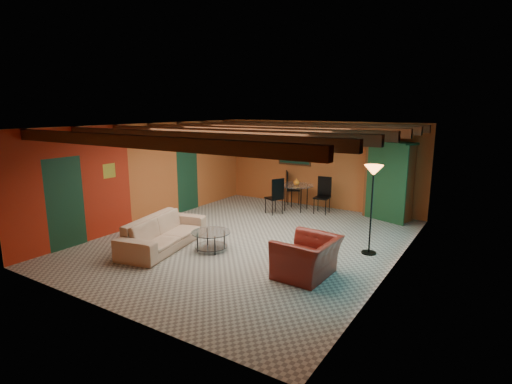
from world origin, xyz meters
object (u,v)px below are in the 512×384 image
Objects in this scene: dining_table at (296,193)px; potted_plant at (392,135)px; sofa at (164,232)px; armchair at (307,257)px; floor_lamp at (371,210)px; vase at (297,172)px; coffee_table at (211,241)px; armoire at (389,182)px.

potted_plant is (2.62, 0.52, 1.82)m from dining_table.
armchair is (3.42, 0.27, 0.03)m from sofa.
floor_lamp is 4.09× the size of potted_plant.
dining_table is (-2.41, 4.34, 0.17)m from armchair.
sofa is at bearing -102.41° from vase.
floor_lamp is at bearing 29.18° from coffee_table.
coffee_table is at bearing -150.82° from floor_lamp.
armchair is 5.93× the size of vase.
potted_plant reaches higher than vase.
dining_table is at bearing -148.82° from armchair.
armoire is at bearing 11.14° from vase.
armoire is (2.62, 0.52, 0.52)m from dining_table.
armchair is 5.25m from potted_plant.
floor_lamp is (3.04, -2.53, 0.42)m from dining_table.
potted_plant is (-0.41, 3.05, 1.39)m from floor_lamp.
potted_plant is 2.92m from vase.
floor_lamp is at bearing 162.96° from armchair.
armchair is at bearing -109.22° from floor_lamp.
dining_table is 1.09× the size of floor_lamp.
armchair is 4.97m from dining_table.
armoire is at bearing 97.74° from floor_lamp.
armchair is at bearing -61.00° from vase.
vase is at bearing 140.18° from floor_lamp.
sofa is 1.12m from coffee_table.
sofa is 5.01× the size of potted_plant.
sofa is 3.43m from armchair.
armoire is 4.47× the size of potted_plant.
potted_plant is (0.00, 0.00, 1.30)m from armoire.
armoire is 3.08m from floor_lamp.
armoire is at bearing -47.48° from sofa.
coffee_table is 0.44× the size of floor_lamp.
coffee_table is at bearing -98.29° from armoire.
vase is at bearing -148.82° from armchair.
coffee_table is (1.04, 0.40, -0.13)m from sofa.
dining_table is 10.87× the size of vase.
dining_table is at bearing -148.36° from armoire.
floor_lamp is (3.01, 1.68, 0.75)m from coffee_table.
armchair is 0.54× the size of armoire.
floor_lamp is at bearing -82.26° from potted_plant.
potted_plant is (0.22, 4.86, 1.99)m from armchair.
vase is (-2.41, 4.34, 0.82)m from armchair.
floor_lamp is (0.63, 1.81, 0.60)m from armchair.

